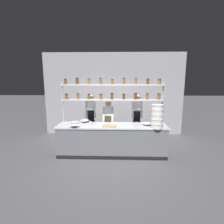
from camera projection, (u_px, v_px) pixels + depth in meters
ground_plane at (112, 154)px, 5.34m from camera, size 40.00×40.00×0.00m
back_wall at (113, 94)px, 7.13m from camera, size 5.64×0.12×3.30m
prep_counter at (112, 140)px, 5.25m from camera, size 3.24×0.76×0.92m
spice_shelf_unit at (112, 94)px, 5.33m from camera, size 3.12×0.28×2.31m
chef_left at (91, 116)px, 6.00m from camera, size 0.38×0.31×1.76m
chef_center at (108, 121)px, 5.78m from camera, size 0.37×0.29×1.59m
chef_right at (137, 116)px, 5.94m from camera, size 0.36×0.30×1.75m
container_stack at (157, 116)px, 4.79m from camera, size 0.34×0.34×0.66m
cutting_board at (109, 126)px, 5.00m from camera, size 0.40×0.26×0.02m
prep_bowl_near_left at (147, 124)px, 5.10m from camera, size 0.28×0.28×0.08m
prep_bowl_center_front at (75, 123)px, 5.27m from camera, size 0.26×0.26×0.07m
prep_bowl_center_back at (74, 126)px, 4.90m from camera, size 0.28×0.28×0.08m
prep_bowl_near_right at (85, 121)px, 5.45m from camera, size 0.29×0.29×0.08m
serving_cup_front at (88, 124)px, 5.08m from camera, size 0.09×0.09×0.08m
serving_cup_by_board at (90, 123)px, 5.21m from camera, size 0.07×0.07×0.10m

